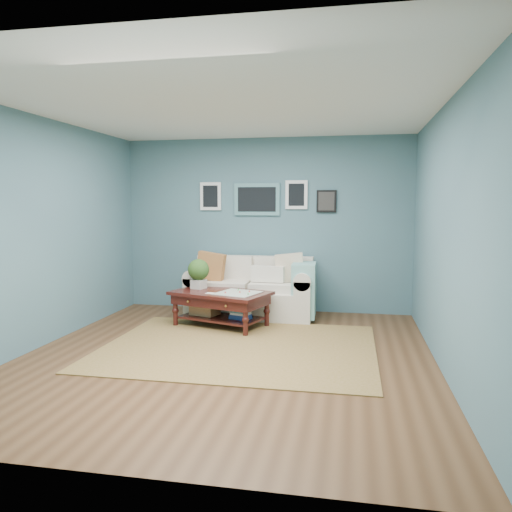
# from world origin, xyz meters

# --- Properties ---
(room_shell) EXTENTS (5.00, 5.02, 2.70)m
(room_shell) POSITION_xyz_m (-0.00, 0.06, 1.36)
(room_shell) COLOR brown
(room_shell) RESTS_ON ground
(area_rug) EXTENTS (3.15, 2.52, 0.01)m
(area_rug) POSITION_xyz_m (0.06, 0.35, 0.01)
(area_rug) COLOR brown
(area_rug) RESTS_ON ground
(loveseat) EXTENTS (1.90, 0.86, 0.98)m
(loveseat) POSITION_xyz_m (-0.05, 2.03, 0.40)
(loveseat) COLOR silver
(loveseat) RESTS_ON ground
(coffee_table) EXTENTS (1.46, 1.12, 0.90)m
(coffee_table) POSITION_xyz_m (-0.48, 1.33, 0.40)
(coffee_table) COLOR black
(coffee_table) RESTS_ON ground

